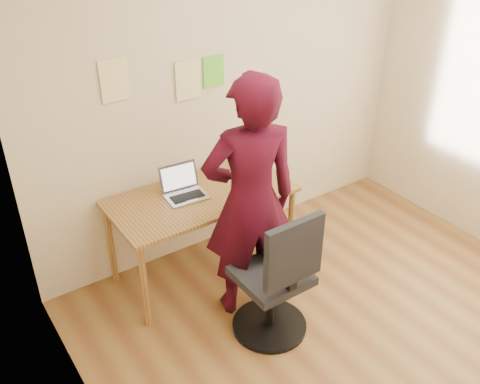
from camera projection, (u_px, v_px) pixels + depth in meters
room at (402, 179)px, 3.00m from camera, size 3.58×3.58×2.78m
desk at (202, 204)px, 4.09m from camera, size 1.40×0.70×0.74m
laptop at (183, 189)px, 4.01m from camera, size 0.32×0.29×0.22m
paper_sheet at (256, 177)px, 4.27m from camera, size 0.27×0.32×0.00m
phone at (238, 198)px, 3.98m from camera, size 0.13×0.15×0.01m
wall_note_left at (115, 80)px, 3.64m from camera, size 0.21×0.00×0.30m
wall_note_mid at (188, 80)px, 3.97m from camera, size 0.21×0.00×0.30m
wall_note_right at (214, 71)px, 4.06m from camera, size 0.18×0.00×0.24m
office_chair at (277, 285)px, 3.60m from camera, size 0.54×0.54×1.03m
person at (250, 201)px, 3.62m from camera, size 0.77×0.61×1.83m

